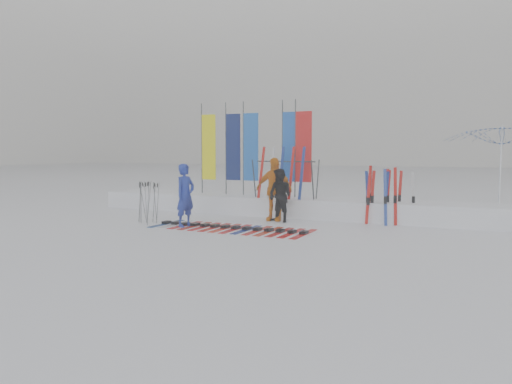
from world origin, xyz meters
The scene contains 11 objects.
ground centered at (0.00, 0.00, 0.00)m, with size 120.00×120.00×0.00m, color white.
snow_bank centered at (0.00, 4.60, 0.30)m, with size 14.00×1.60×0.60m, color white.
person_blue centered at (-1.73, 1.06, 0.88)m, with size 0.64×0.42×1.76m, color #1B2E9E.
person_black centered at (0.33, 2.98, 0.80)m, with size 0.77×0.60×1.59m, color black.
person_yellow centered at (0.04, 3.20, 0.96)m, with size 1.12×0.47×1.92m, color orange.
tent_canopy centered at (6.22, 5.99, 1.49)m, with size 3.25×3.32×2.99m, color white.
ski_row centered at (-0.38, 1.23, 0.04)m, with size 4.40×1.68×0.07m.
pole_cluster centered at (-3.14, 1.17, 0.61)m, with size 0.65×0.69×1.25m.
feather_flags centered at (-1.32, 4.75, 2.24)m, with size 4.15×0.12×3.20m.
ski_rack centered at (0.01, 4.20, 1.38)m, with size 2.04×0.80×1.23m.
upright_skis centered at (3.15, 4.12, 0.78)m, with size 1.31×1.10×1.69m.
Camera 1 is at (6.02, -10.62, 2.12)m, focal length 35.00 mm.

